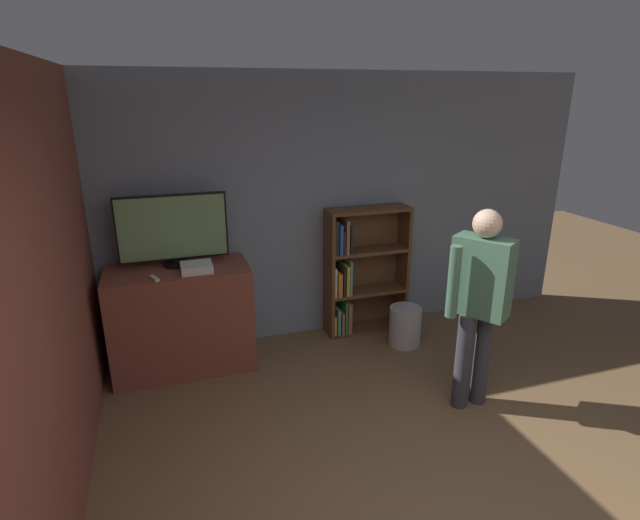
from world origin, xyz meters
The scene contains 9 objects.
wall_back centered at (0.00, 3.20, 1.35)m, with size 6.20×0.06×2.70m.
wall_side_brick centered at (-2.13, 1.58, 1.35)m, with size 0.06×4.77×2.70m.
tv_ledge centered at (-1.38, 2.82, 0.49)m, with size 1.27×0.62×0.99m.
television centered at (-1.38, 2.91, 1.33)m, with size 0.97×0.22×0.66m.
game_console centered at (-1.21, 2.69, 1.02)m, with size 0.27×0.24×0.07m.
remote_loose centered at (-1.57, 2.60, 1.00)m, with size 0.08×0.14×0.02m.
bookshelf centered at (0.47, 3.02, 0.68)m, with size 0.89×0.28×1.37m.
person centered at (0.84, 1.45, 0.99)m, with size 0.59×0.49×1.67m.
waste_bin centered at (0.82, 2.56, 0.20)m, with size 0.33×0.33×0.41m.
Camera 1 is at (-1.47, -1.59, 2.49)m, focal length 28.00 mm.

